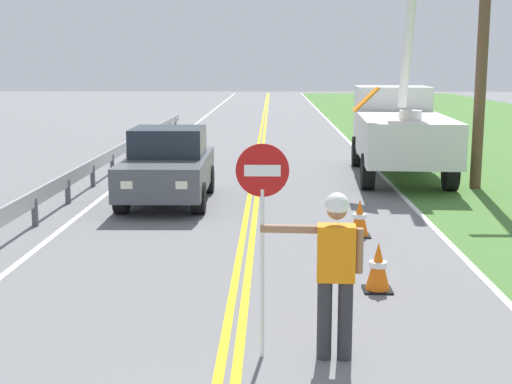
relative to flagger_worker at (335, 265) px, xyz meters
name	(u,v)px	position (x,y,z in m)	size (l,w,h in m)	color
centerline_yellow_left	(256,161)	(-1.20, 15.91, -1.04)	(0.11, 110.00, 0.01)	yellow
centerline_yellow_right	(261,161)	(-1.02, 15.91, -1.04)	(0.11, 110.00, 0.01)	yellow
edge_line_right	(368,161)	(2.49, 15.91, -1.04)	(0.12, 110.00, 0.01)	silver
edge_line_left	(149,161)	(-4.71, 15.91, -1.04)	(0.12, 110.00, 0.01)	silver
flagger_worker	(335,265)	(0.00, 0.00, 0.00)	(1.09, 0.26, 1.83)	#2D2D33
stop_sign_paddle	(262,203)	(-0.77, 0.05, 0.66)	(0.56, 0.04, 2.33)	silver
utility_bucket_truck	(399,125)	(2.92, 13.06, 0.39)	(2.99, 6.92, 6.20)	silver
oncoming_sedan_nearest	(168,166)	(-3.06, 8.85, -0.21)	(1.96, 4.13, 1.70)	#4C5156
utility_pole_near	(484,25)	(4.55, 10.88, 3.05)	(1.80, 0.28, 7.83)	brown
traffic_cone_lead	(378,268)	(0.82, 2.36, -0.71)	(0.40, 0.40, 0.70)	orange
traffic_cone_mid	(359,219)	(0.95, 5.57, -0.71)	(0.40, 0.40, 0.70)	orange
guardrail_left_shoulder	(103,161)	(-5.31, 12.00, -0.53)	(0.10, 32.00, 0.71)	#9EA0A3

